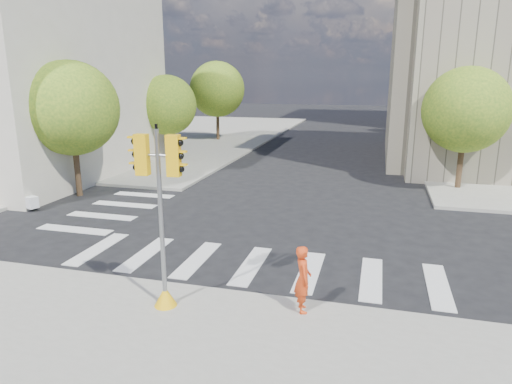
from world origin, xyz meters
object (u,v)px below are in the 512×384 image
(traffic_signal, at_px, (162,233))
(photographer, at_px, (303,279))
(lamp_near, at_px, (465,96))
(lamp_far, at_px, (437,89))

(traffic_signal, relative_size, photographer, 2.70)
(lamp_near, xyz_separation_m, photographer, (-6.09, -18.60, -3.60))
(lamp_near, bearing_deg, lamp_far, 90.00)
(traffic_signal, distance_m, photographer, 3.54)
(lamp_far, distance_m, photographer, 33.36)
(lamp_far, xyz_separation_m, traffic_signal, (-9.40, -33.24, -2.53))
(lamp_near, distance_m, lamp_far, 14.00)
(traffic_signal, bearing_deg, photographer, 6.29)
(lamp_near, relative_size, photographer, 4.89)
(lamp_far, xyz_separation_m, photographer, (-6.09, -32.60, -3.60))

